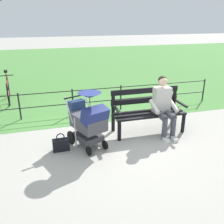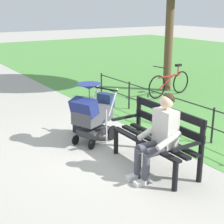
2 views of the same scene
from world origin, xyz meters
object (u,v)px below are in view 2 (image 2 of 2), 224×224
(stroller, at_px, (92,112))
(person_on_bench, at_px, (160,134))
(bicycle, at_px, (169,83))
(park_bench, at_px, (159,135))
(handbag, at_px, (79,127))

(stroller, bearing_deg, person_on_bench, -173.92)
(person_on_bench, bearing_deg, bicycle, -43.95)
(park_bench, xyz_separation_m, stroller, (1.41, 0.40, 0.07))
(person_on_bench, xyz_separation_m, handbag, (2.24, 0.17, -0.55))
(stroller, relative_size, bicycle, 0.69)
(stroller, bearing_deg, handbag, -0.52)
(park_bench, relative_size, handbag, 4.34)
(park_bench, bearing_deg, bicycle, -44.33)
(park_bench, distance_m, stroller, 1.47)
(park_bench, xyz_separation_m, bicycle, (3.26, -3.19, -0.16))
(person_on_bench, xyz_separation_m, bicycle, (3.54, -3.41, -0.31))
(stroller, distance_m, handbag, 0.73)
(park_bench, height_order, stroller, stroller)
(person_on_bench, height_order, handbag, person_on_bench)
(handbag, bearing_deg, person_on_bench, -175.55)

